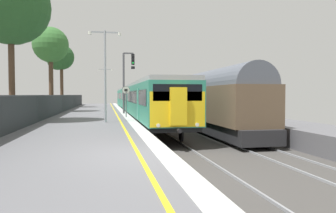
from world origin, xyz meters
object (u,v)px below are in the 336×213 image
Objects in this scene: commuter_train_at_platform at (137,99)px; background_tree_left at (10,9)px; platform_lamp_far at (105,84)px; freight_train_adjacent_track at (194,99)px; background_tree_right at (60,59)px; speed_limit_sign at (126,97)px; platform_lamp_mid at (105,68)px; signal_gantry at (126,76)px; background_tree_centre at (51,46)px.

commuter_train_at_platform is 4.31× the size of background_tree_left.
platform_lamp_far is (-3.39, 10.10, 1.90)m from commuter_train_at_platform.
background_tree_right is (-13.37, 18.81, 5.23)m from freight_train_adjacent_track.
speed_limit_sign is 20.85m from platform_lamp_far.
background_tree_right is (-0.33, 24.01, -0.38)m from background_tree_left.
background_tree_left reaches higher than freight_train_adjacent_track.
freight_train_adjacent_track is 23.66m from background_tree_right.
freight_train_adjacent_track is 2.93× the size of background_tree_right.
background_tree_right is at bearing 103.51° from platform_lamp_mid.
commuter_train_at_platform is 7.23× the size of platform_lamp_mid.
platform_lamp_mid is 0.60× the size of background_tree_left.
commuter_train_at_platform is 17.37× the size of speed_limit_sign.
platform_lamp_mid is at bearing -90.00° from platform_lamp_far.
background_tree_centre reaches higher than signal_gantry.
signal_gantry is at bearing 150.80° from freight_train_adjacent_track.
speed_limit_sign is 12.27m from background_tree_centre.
freight_train_adjacent_track is 2.96× the size of background_tree_centre.
freight_train_adjacent_track is 6.63m from signal_gantry.
signal_gantry is 5.31m from speed_limit_sign.
background_tree_centre is (-12.63, 7.07, 5.15)m from freight_train_adjacent_track.
background_tree_centre is at bearing -113.93° from platform_lamp_far.
commuter_train_at_platform is 10.82m from platform_lamp_far.
commuter_train_at_platform is 9.64m from freight_train_adjacent_track.
speed_limit_sign is 0.42× the size of platform_lamp_mid.
background_tree_right reaches higher than platform_lamp_far.
commuter_train_at_platform is 15.33m from platform_lamp_mid.
freight_train_adjacent_track is at bearing -65.45° from commuter_train_at_platform.
background_tree_right reaches higher than platform_lamp_mid.
background_tree_right is (-5.97, -0.05, 3.43)m from platform_lamp_far.
signal_gantry is (-1.49, -5.69, 2.18)m from commuter_train_at_platform.
background_tree_left is at bearing -89.21° from background_tree_right.
signal_gantry is 15.91m from platform_lamp_far.
platform_lamp_far is 13.33m from background_tree_centre.
speed_limit_sign is (-5.85, -1.86, 0.16)m from freight_train_adjacent_track.
freight_train_adjacent_track is at bearing 17.64° from speed_limit_sign.
platform_lamp_mid is 0.67× the size of background_tree_right.
platform_lamp_mid is (-7.39, -6.04, 1.99)m from freight_train_adjacent_track.
background_tree_centre is at bearing -168.89° from commuter_train_at_platform.
background_tree_centre is (0.41, 12.26, -0.46)m from background_tree_left.
freight_train_adjacent_track is 4.37× the size of platform_lamp_mid.
freight_train_adjacent_track is 10.51× the size of speed_limit_sign.
background_tree_right is at bearing 132.97° from commuter_train_at_platform.
background_tree_centre reaches higher than platform_lamp_mid.
background_tree_centre is at bearing 127.18° from speed_limit_sign.
signal_gantry is 2.35× the size of speed_limit_sign.
platform_lamp_mid reaches higher than platform_lamp_far.
signal_gantry is at bearing -63.44° from background_tree_right.
platform_lamp_far is (0.00, 24.90, -0.18)m from platform_lamp_mid.
signal_gantry is (-5.50, 3.07, 2.08)m from freight_train_adjacent_track.
background_tree_right is (-9.36, 10.05, 5.33)m from commuter_train_at_platform.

